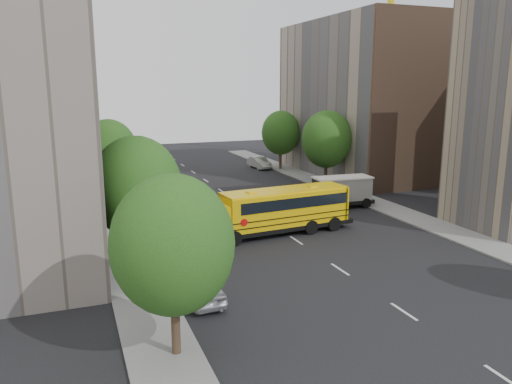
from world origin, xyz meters
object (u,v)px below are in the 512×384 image
school_bus (275,209)px  parked_car_1 (132,203)px  parked_car_2 (127,184)px  parked_car_5 (259,162)px  parked_car_4 (329,187)px  parked_car_0 (199,285)px  street_tree_2 (109,151)px  street_tree_5 (281,133)px  street_tree_4 (327,139)px  safari_truck (337,191)px  street_tree_1 (137,188)px  street_tree_0 (173,245)px

school_bus → parked_car_1: (-8.82, 10.93, -1.21)m
school_bus → parked_car_2: bearing=108.2°
parked_car_1 → parked_car_5: 24.98m
parked_car_4 → parked_car_5: (-0.74, 17.27, 0.05)m
parked_car_0 → parked_car_5: size_ratio=0.98×
street_tree_2 → school_bus: bearing=-53.9°
street_tree_5 → parked_car_2: 21.65m
street_tree_2 → street_tree_4: 22.00m
safari_truck → parked_car_2: size_ratio=1.17×
school_bus → parked_car_4: school_bus is taller
parked_car_2 → parked_car_0: bearing=90.8°
street_tree_4 → school_bus: bearing=-130.1°
parked_car_2 → parked_car_4: 20.46m
parked_car_2 → street_tree_4: bearing=166.2°
street_tree_1 → street_tree_2: (0.00, 18.00, -0.12)m
safari_truck → parked_car_1: (-17.12, 5.48, -0.80)m
street_tree_2 → street_tree_5: 25.06m
parked_car_0 → parked_car_2: parked_car_2 is taller
street_tree_1 → parked_car_4: size_ratio=1.92×
parked_car_0 → parked_car_2: (-0.30, 28.08, 0.01)m
street_tree_4 → parked_car_4: 5.76m
parked_car_1 → safari_truck: bearing=157.4°
parked_car_0 → parked_car_5: (17.60, 36.92, -0.01)m
street_tree_4 → parked_car_1: bearing=-171.5°
parked_car_1 → parked_car_4: bearing=174.0°
parked_car_2 → street_tree_2: bearing=69.3°
street_tree_5 → safari_truck: 21.10m
parked_car_4 → parked_car_0: bearing=-129.3°
street_tree_0 → street_tree_4: street_tree_4 is taller
street_tree_0 → parked_car_0: size_ratio=1.65×
street_tree_4 → safari_truck: (-3.48, -8.56, -3.63)m
safari_truck → parked_car_4: 5.54m
street_tree_4 → street_tree_0: bearing=-128.2°
parked_car_4 → street_tree_4: bearing=70.7°
parked_car_2 → parked_car_1: bearing=86.6°
street_tree_0 → parked_car_5: bearing=64.7°
parked_car_4 → parked_car_2: bearing=159.4°
parked_car_2 → parked_car_5: bearing=-153.6°
street_tree_0 → school_bus: (10.22, 13.99, -2.78)m
street_tree_4 → street_tree_1: bearing=-140.7°
street_tree_5 → safari_truck: (-3.48, -20.56, -3.25)m
street_tree_2 → parked_car_2: bearing=69.1°
street_tree_4 → parked_car_0: 30.73m
street_tree_5 → parked_car_5: (-2.20, 1.82, -3.95)m
safari_truck → street_tree_5: bearing=83.8°
street_tree_1 → parked_car_2: street_tree_1 is taller
street_tree_1 → parked_car_1: (1.40, 14.93, -4.30)m
street_tree_5 → parked_car_2: (-20.10, -7.01, -3.92)m
parked_car_4 → safari_truck: bearing=-107.9°
street_tree_5 → parked_car_1: street_tree_5 is taller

